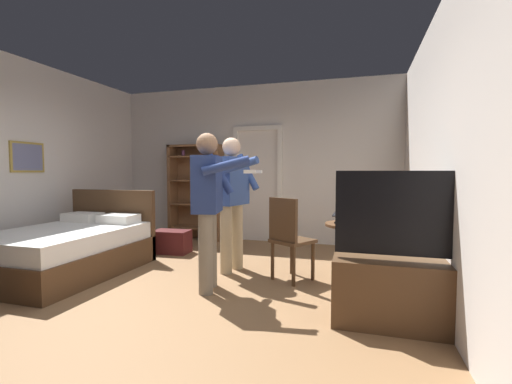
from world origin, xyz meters
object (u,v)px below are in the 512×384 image
Objects in this scene: suitcase_dark at (171,242)px; bed at (69,249)px; side_table at (353,243)px; wooden_chair at (288,235)px; bookshelf at (196,188)px; laptop at (350,219)px; person_striped_shirt at (232,193)px; tv_flatscreen at (409,283)px; suitcase_small at (155,242)px; bottle_on_table at (366,215)px; person_blue_shirt at (208,200)px.

bed is at bearing -121.36° from suitcase_dark.
side_table is 0.74m from wooden_chair.
bed is 1.93× the size of wooden_chair.
bookshelf is 3.53m from laptop.
person_striped_shirt reaches higher than side_table.
bookshelf is 1.38× the size of tv_flatscreen.
tv_flatscreen reaches higher than suitcase_small.
bed reaches higher than suitcase_small.
bookshelf is at bearing 138.54° from tv_flatscreen.
bookshelf reaches higher than bottle_on_table.
tv_flatscreen is 1.12m from bottle_on_table.
person_blue_shirt is at bearing -160.24° from bottle_on_table.
bookshelf is at bearing 77.52° from bed.
suitcase_dark is at bearing -6.71° from suitcase_small.
bookshelf is at bearing 145.54° from laptop.
suitcase_small is at bearing 165.44° from laptop.
wooden_chair is 2.55m from suitcase_small.
person_blue_shirt reaches higher than bottle_on_table.
bookshelf reaches higher than suitcase_small.
tv_flatscreen is 2.38m from person_striped_shirt.
bed is 1.12× the size of person_blue_shirt.
tv_flatscreen reaches higher than bed.
laptop is at bearing 116.40° from tv_flatscreen.
laptop is at bearing -131.12° from side_table.
bed is at bearing -172.35° from bottle_on_table.
bookshelf is 2.34m from person_striped_shirt.
suitcase_small is (-2.36, 0.86, -0.39)m from wooden_chair.
person_striped_shirt is at bearing -30.58° from suitcase_small.
person_striped_shirt is 2.82× the size of suitcase_small.
wooden_chair is 1.61× the size of suitcase_small.
bed is 1.51m from suitcase_dark.
bottle_on_table reaches higher than suitcase_small.
side_table is 0.40× the size of person_striped_shirt.
person_blue_shirt is at bearing -155.95° from side_table.
bottle_on_table is 0.91m from wooden_chair.
suitcase_small is (-3.09, 0.75, -0.31)m from side_table.
bottle_on_table is 0.42× the size of suitcase_small.
person_blue_shirt reaches higher than tv_flatscreen.
suitcase_dark is (0.70, 1.33, -0.12)m from bed.
bottle_on_table is 3.40m from suitcase_small.
bottle_on_table is 0.15× the size of person_blue_shirt.
bed is 2.21m from person_striped_shirt.
tv_flatscreen is (3.96, -0.49, 0.07)m from bed.
laptop is 1.60m from person_blue_shirt.
side_table is (3.50, 0.57, 0.17)m from bed.
wooden_chair is at bearing 141.53° from tv_flatscreen.
bed is at bearing 172.90° from tv_flatscreen.
bookshelf is 2.57× the size of side_table.
person_striped_shirt is at bearing -30.76° from suitcase_dark.
side_table is 0.71× the size of wooden_chair.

